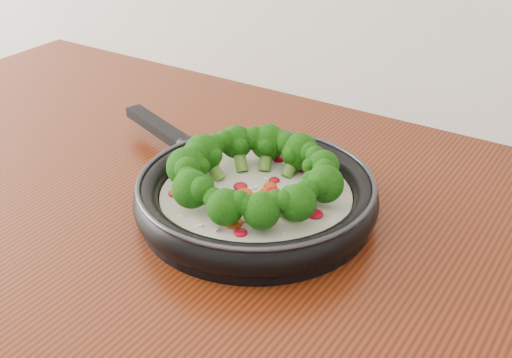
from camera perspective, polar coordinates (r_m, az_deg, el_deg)
The scene contains 1 object.
skillet at distance 0.79m, azimuth -0.19°, elevation -0.97°, with size 0.48×0.38×0.08m.
Camera 1 is at (0.31, 0.56, 1.33)m, focal length 46.13 mm.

